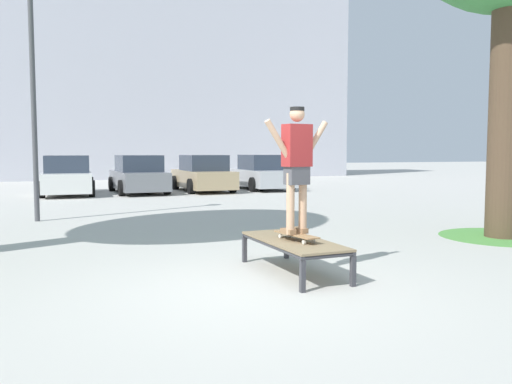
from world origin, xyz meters
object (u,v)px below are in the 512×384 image
skate_box (293,243)px  car_silver (261,173)px  skateboard (296,235)px  car_tan (203,174)px  car_grey (138,176)px  skater (297,161)px  car_white (68,177)px  light_post (32,58)px

skate_box → car_silver: car_silver is taller
skateboard → car_tan: bearing=80.7°
car_grey → skater: bearing=-89.2°
car_white → car_grey: bearing=-1.1°
car_grey → light_post: bearing=-113.4°
skater → car_white: 15.11m
car_grey → car_silver: bearing=2.0°
car_grey → car_silver: size_ratio=1.02×
skateboard → car_white: size_ratio=0.19×
car_white → car_silver: (7.94, 0.14, 0.00)m
car_white → car_tan: size_ratio=0.99×
skate_box → light_post: (-3.57, 6.93, 3.41)m
light_post → skate_box: bearing=-62.8°
car_silver → light_post: size_ratio=0.72×
car_tan → skate_box: bearing=-99.4°
skate_box → car_white: car_white is taller
skateboard → car_grey: size_ratio=0.19×
car_tan → skater: bearing=-99.3°
car_white → car_silver: size_ratio=1.00×
car_white → light_post: (-0.71, -7.81, 3.13)m
skater → car_grey: skater is taller
skate_box → skater: bearing=-87.1°
car_silver → light_post: bearing=-137.4°
skateboard → car_grey: bearing=90.8°
car_silver → light_post: (-8.65, -7.94, 3.13)m
car_white → light_post: light_post is taller
skateboard → light_post: 8.53m
skate_box → light_post: light_post is taller
car_white → car_grey: size_ratio=0.99×
skate_box → car_grey: car_grey is taller
car_grey → light_post: 9.02m
car_white → car_tan: bearing=-0.1°
skate_box → light_post: size_ratio=0.33×
skater → car_grey: bearing=90.8°
car_white → car_tan: 5.30m
skate_box → car_white: (-2.86, 14.73, 0.28)m
skateboard → light_post: bearing=117.0°
car_grey → car_silver: 5.30m
skateboard → car_grey: (-0.21, 14.77, 0.15)m
skateboard → skater: (-0.00, 0.00, 0.99)m
skate_box → skater: 1.12m
car_tan → light_post: 10.33m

